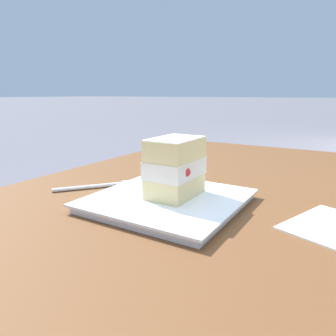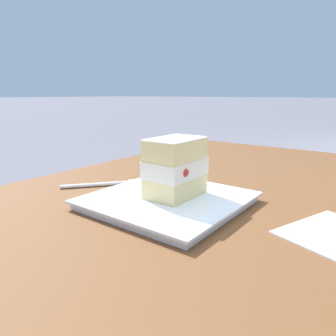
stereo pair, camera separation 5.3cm
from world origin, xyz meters
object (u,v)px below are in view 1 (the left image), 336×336
(paper_napkin, at_px, (331,226))
(cake_slice, at_px, (175,167))
(patio_table, at_px, (273,298))
(dessert_plate, at_px, (168,201))
(dessert_fork, at_px, (102,186))

(paper_napkin, bearing_deg, cake_slice, 98.38)
(patio_table, bearing_deg, paper_napkin, -28.71)
(dessert_plate, height_order, dessert_fork, dessert_plate)
(dessert_plate, xyz_separation_m, cake_slice, (0.01, -0.01, 0.06))
(cake_slice, relative_size, paper_napkin, 0.61)
(dessert_plate, bearing_deg, dessert_fork, 83.50)
(paper_napkin, bearing_deg, patio_table, 151.29)
(dessert_plate, height_order, cake_slice, cake_slice)
(cake_slice, height_order, paper_napkin, cake_slice)
(dessert_plate, distance_m, cake_slice, 0.06)
(patio_table, xyz_separation_m, dessert_plate, (0.05, 0.20, 0.09))
(cake_slice, xyz_separation_m, paper_napkin, (0.04, -0.24, -0.06))
(patio_table, distance_m, cake_slice, 0.24)
(patio_table, height_order, dessert_plate, dessert_plate)
(dessert_fork, relative_size, paper_napkin, 0.86)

